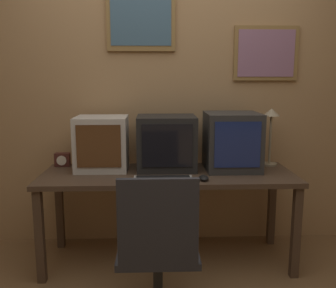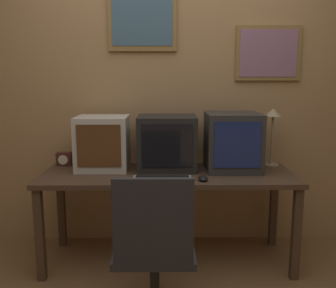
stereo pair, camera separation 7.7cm
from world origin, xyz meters
name	(u,v)px [view 1 (the left image)]	position (x,y,z in m)	size (l,w,h in m)	color
wall_back	(166,89)	(0.00, 1.42, 1.31)	(8.00, 0.08, 2.60)	tan
desk	(168,182)	(0.00, 0.98, 0.63)	(1.87, 0.64, 0.70)	#4C3828
monitor_left	(102,143)	(-0.50, 1.11, 0.91)	(0.39, 0.36, 0.41)	beige
monitor_center	(166,143)	(-0.01, 1.11, 0.91)	(0.45, 0.37, 0.41)	black
monitor_right	(232,141)	(0.49, 1.08, 0.92)	(0.40, 0.40, 0.44)	#333333
keyboard_main	(163,180)	(-0.04, 0.75, 0.71)	(0.40, 0.16, 0.03)	#A8A399
mouse_near_keyboard	(204,178)	(0.24, 0.77, 0.72)	(0.07, 0.11, 0.03)	black
desk_clock	(62,160)	(-0.84, 1.22, 0.76)	(0.12, 0.07, 0.11)	#4C231E
desk_lamp	(271,124)	(0.83, 1.20, 1.03)	(0.13, 0.13, 0.46)	tan
office_chair	(158,261)	(-0.08, 0.24, 0.38)	(0.48, 0.48, 0.91)	black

